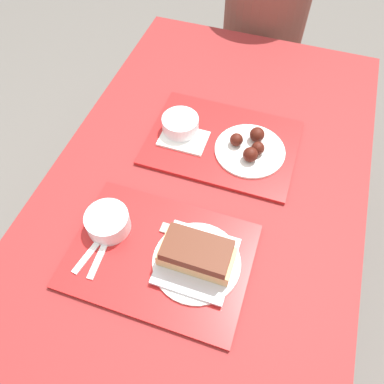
% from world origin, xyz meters
% --- Properties ---
extents(ground_plane, '(12.00, 12.00, 0.00)m').
position_xyz_m(ground_plane, '(0.00, 0.00, 0.00)').
color(ground_plane, '#605B56').
extents(picnic_table, '(0.90, 1.69, 0.74)m').
position_xyz_m(picnic_table, '(0.00, 0.00, 0.65)').
color(picnic_table, maroon).
rests_on(picnic_table, ground_plane).
extents(picnic_bench_far, '(0.86, 0.28, 0.47)m').
position_xyz_m(picnic_bench_far, '(0.00, 1.07, 0.39)').
color(picnic_bench_far, maroon).
rests_on(picnic_bench_far, ground_plane).
extents(tray_near, '(0.45, 0.33, 0.01)m').
position_xyz_m(tray_near, '(-0.04, -0.17, 0.74)').
color(tray_near, red).
rests_on(tray_near, picnic_table).
extents(tray_far, '(0.45, 0.33, 0.01)m').
position_xyz_m(tray_far, '(0.01, 0.25, 0.74)').
color(tray_far, red).
rests_on(tray_far, picnic_table).
extents(bowl_coleslaw_near, '(0.11, 0.11, 0.05)m').
position_xyz_m(bowl_coleslaw_near, '(-0.19, -0.14, 0.78)').
color(bowl_coleslaw_near, silver).
rests_on(bowl_coleslaw_near, tray_near).
extents(brisket_sandwich_plate, '(0.22, 0.22, 0.09)m').
position_xyz_m(brisket_sandwich_plate, '(0.06, -0.16, 0.78)').
color(brisket_sandwich_plate, white).
rests_on(brisket_sandwich_plate, tray_near).
extents(plastic_fork_near, '(0.05, 0.17, 0.00)m').
position_xyz_m(plastic_fork_near, '(-0.20, -0.20, 0.75)').
color(plastic_fork_near, white).
rests_on(plastic_fork_near, tray_near).
extents(plastic_knife_near, '(0.03, 0.17, 0.00)m').
position_xyz_m(plastic_knife_near, '(-0.18, -0.20, 0.75)').
color(plastic_knife_near, white).
rests_on(plastic_knife_near, tray_near).
extents(condiment_packet, '(0.04, 0.03, 0.01)m').
position_xyz_m(condiment_packet, '(-0.05, -0.10, 0.75)').
color(condiment_packet, '#A59E93').
rests_on(condiment_packet, tray_near).
extents(bowl_coleslaw_far, '(0.11, 0.11, 0.05)m').
position_xyz_m(bowl_coleslaw_far, '(-0.13, 0.25, 0.78)').
color(bowl_coleslaw_far, silver).
rests_on(bowl_coleslaw_far, tray_far).
extents(wings_plate_far, '(0.21, 0.21, 0.05)m').
position_xyz_m(wings_plate_far, '(0.10, 0.24, 0.77)').
color(wings_plate_far, white).
rests_on(wings_plate_far, tray_far).
extents(napkin_far, '(0.14, 0.10, 0.01)m').
position_xyz_m(napkin_far, '(-0.11, 0.22, 0.75)').
color(napkin_far, white).
rests_on(napkin_far, tray_far).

